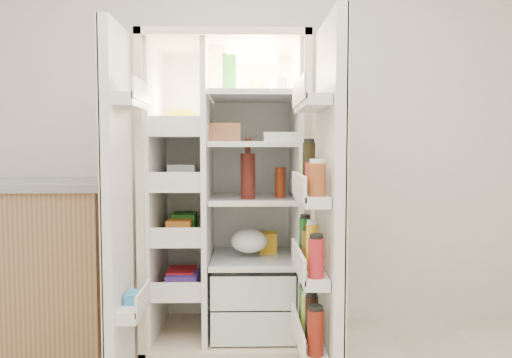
{
  "coord_description": "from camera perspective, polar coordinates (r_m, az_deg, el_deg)",
  "views": [
    {
      "loc": [
        -0.01,
        -1.27,
        1.18
      ],
      "look_at": [
        0.04,
        1.25,
        1.02
      ],
      "focal_mm": 34.0,
      "sensor_mm": 36.0,
      "label": 1
    }
  ],
  "objects": [
    {
      "name": "fridge_door",
      "position": [
        2.28,
        8.09,
        -4.26
      ],
      "size": [
        0.17,
        0.58,
        1.72
      ],
      "color": "white",
      "rests_on": "floor"
    },
    {
      "name": "freezer_door",
      "position": [
        2.42,
        -15.91,
        -3.29
      ],
      "size": [
        0.15,
        0.4,
        1.72
      ],
      "color": "white",
      "rests_on": "floor"
    },
    {
      "name": "refrigerator",
      "position": [
        2.96,
        -3.12,
        -4.77
      ],
      "size": [
        0.92,
        0.7,
        1.8
      ],
      "color": "beige",
      "rests_on": "floor"
    },
    {
      "name": "kitchen_counter",
      "position": [
        3.33,
        -27.49,
        -8.61
      ],
      "size": [
        1.36,
        0.72,
        0.98
      ],
      "color": "#95724A",
      "rests_on": "floor"
    },
    {
      "name": "wall_back",
      "position": [
        3.28,
        -1.03,
        6.66
      ],
      "size": [
        4.0,
        0.02,
        2.7
      ],
      "primitive_type": "cube",
      "color": "silver",
      "rests_on": "floor"
    }
  ]
}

